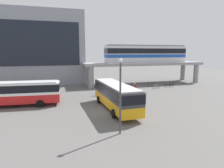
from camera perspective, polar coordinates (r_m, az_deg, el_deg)
ground_plane at (r=33.25m, az=-6.16°, el=-3.00°), size 120.00×120.00×0.00m
station_building at (r=50.06m, az=-24.45°, el=9.51°), size 26.44×14.05×15.96m
elevated_platform at (r=44.85m, az=9.09°, el=5.41°), size 27.30×6.49×4.81m
train at (r=45.04m, az=9.93°, el=8.79°), size 18.81×2.96×3.84m
bus_main at (r=24.02m, az=0.99°, el=-2.83°), size 2.97×11.10×3.22m
bus_secondary at (r=28.33m, az=-26.31°, el=-1.94°), size 11.21×3.44×3.22m
bicycle_red at (r=43.78m, az=17.07°, el=0.07°), size 1.74×0.55×1.04m
bicycle_blue at (r=37.15m, az=2.88°, el=-1.11°), size 1.66×0.78×1.04m
bicycle_black at (r=41.15m, az=16.11°, el=-0.45°), size 1.66×0.78×1.04m
bicycle_brown at (r=41.61m, az=11.29°, el=-0.16°), size 1.79×0.22×1.04m
bicycle_silver at (r=39.27m, az=12.69°, el=-0.76°), size 1.78×0.35×1.04m
pedestrian_near_building at (r=31.94m, az=-3.95°, el=-2.06°), size 0.44×0.32×1.65m
pedestrian_at_kerb at (r=32.40m, az=4.57°, el=-1.83°), size 0.41×0.32×1.73m
pedestrian_waiting_near_stop at (r=34.85m, az=6.68°, el=-1.15°), size 0.46×0.38×1.65m
lamp_post at (r=16.40m, az=2.45°, el=-1.92°), size 0.36×0.36×6.52m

